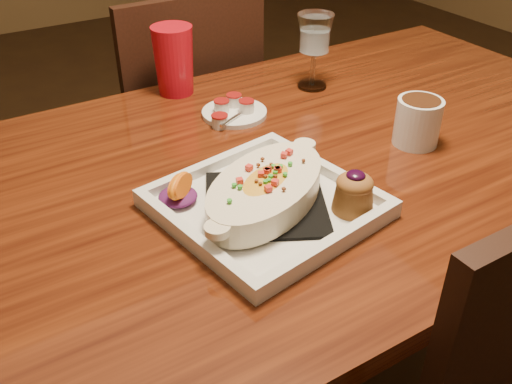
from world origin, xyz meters
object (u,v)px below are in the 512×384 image
chair_far (182,132)px  plate (270,195)px  red_tumbler (174,60)px  saucer (234,111)px  coffee_mug (419,119)px  table (309,191)px  goblet (315,37)px

chair_far → plate: size_ratio=2.59×
plate → red_tumbler: 0.52m
red_tumbler → saucer: bearing=-72.2°
coffee_mug → table: bearing=132.7°
saucer → table: bearing=-76.1°
coffee_mug → red_tumbler: red_tumbler is taller
chair_far → red_tumbler: 0.42m
goblet → saucer: (-0.23, -0.04, -0.11)m
table → coffee_mug: coffee_mug is taller
coffee_mug → saucer: bearing=105.5°
goblet → chair_far: bearing=115.4°
chair_far → saucer: chair_far is taller
goblet → red_tumbler: (-0.29, 0.14, -0.04)m
table → plate: size_ratio=4.18×
chair_far → coffee_mug: size_ratio=7.72×
coffee_mug → red_tumbler: (-0.30, 0.47, 0.03)m
coffee_mug → plate: bearing=162.6°
red_tumbler → goblet: bearing=-25.8°
plate → goblet: size_ratio=2.06×
table → saucer: saucer is taller
table → goblet: bearing=53.7°
table → goblet: size_ratio=8.62×
table → red_tumbler: bearing=105.6°
saucer → red_tumbler: 0.20m
chair_far → plate: bearing=76.7°
table → coffee_mug: size_ratio=12.46×
goblet → table: bearing=-126.3°
coffee_mug → saucer: coffee_mug is taller
goblet → plate: bearing=-133.8°
table → goblet: goblet is taller
plate → red_tumbler: red_tumbler is taller
coffee_mug → chair_far: bearing=80.8°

